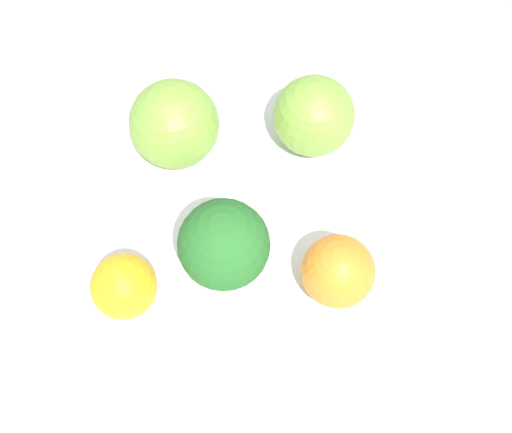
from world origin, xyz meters
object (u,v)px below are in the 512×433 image
Objects in this scene: orange_back at (123,286)px; broccoli at (223,246)px; apple_green at (313,116)px; bowl at (256,233)px; apple_red at (173,124)px; orange_front at (337,271)px.

broccoli is at bearing -76.13° from orange_back.
broccoli reaches higher than apple_green.
orange_back is at bearing 103.87° from broccoli.
bowl is 4.96× the size of apple_green.
apple_green is at bearing -84.51° from apple_red.
broccoli reaches higher than bowl.
bowl is 0.09m from apple_red.
apple_green is 0.11m from orange_front.
orange_back is (-0.05, 0.08, 0.03)m from bowl.
apple_red is at bearing -12.46° from orange_back.
broccoli is 1.23× the size of apple_red.
orange_front is (-0.10, -0.10, -0.01)m from apple_red.
orange_front is at bearing -134.63° from apple_red.
apple_green is 1.22× the size of orange_front.
apple_red is 1.09× the size of apple_green.
broccoli is at bearing 151.70° from apple_green.
apple_red is 1.49× the size of orange_back.
orange_back is at bearing 135.75° from apple_green.
bowl is at bearing -136.70° from apple_red.
broccoli is 0.12m from apple_green.
bowl is at bearing -26.56° from broccoli.
apple_red is at bearing 43.30° from bowl.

